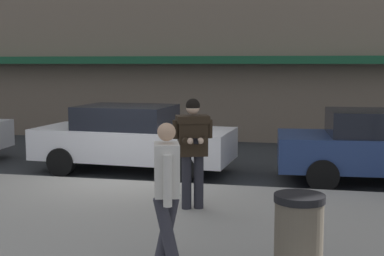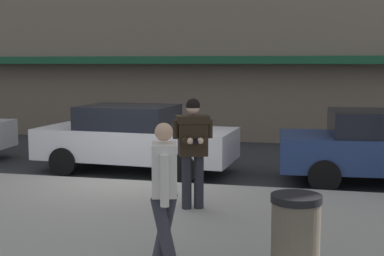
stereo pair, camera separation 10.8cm
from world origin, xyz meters
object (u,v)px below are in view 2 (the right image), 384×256
Objects in this scene: parked_sedan_mid at (135,138)px; man_texting_on_phone at (193,141)px; trash_bin at (295,239)px; pedestrian_in_light_coat at (164,186)px.

man_texting_on_phone reaches higher than parked_sedan_mid.
trash_bin is at bearing -56.92° from parked_sedan_mid.
man_texting_on_phone is 2.54m from pedestrian_in_light_coat.
trash_bin is at bearing -56.94° from man_texting_on_phone.
parked_sedan_mid reaches higher than trash_bin.
trash_bin is (3.86, -5.93, -0.16)m from parked_sedan_mid.
man_texting_on_phone is at bearing 123.06° from trash_bin.
man_texting_on_phone reaches higher than pedestrian_in_light_coat.
pedestrian_in_light_coat is at bearing -84.56° from man_texting_on_phone.
pedestrian_in_light_coat reaches higher than trash_bin.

